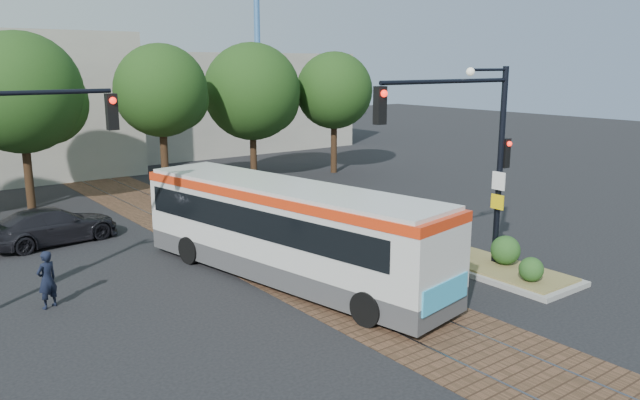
{
  "coord_description": "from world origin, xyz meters",
  "views": [
    {
      "loc": [
        -10.6,
        -12.4,
        6.29
      ],
      "look_at": [
        2.33,
        4.61,
        1.6
      ],
      "focal_mm": 35.0,
      "sensor_mm": 36.0,
      "label": 1
    }
  ],
  "objects_px": {
    "city_bus": "(286,227)",
    "signal_pole_main": "(475,139)",
    "traffic_island": "(491,260)",
    "parked_car": "(53,226)",
    "officer": "(47,280)"
  },
  "relations": [
    {
      "from": "officer",
      "to": "signal_pole_main",
      "type": "bearing_deg",
      "value": 131.54
    },
    {
      "from": "city_bus",
      "to": "traffic_island",
      "type": "relative_size",
      "value": 2.11
    },
    {
      "from": "officer",
      "to": "city_bus",
      "type": "bearing_deg",
      "value": 139.06
    },
    {
      "from": "signal_pole_main",
      "to": "officer",
      "type": "height_order",
      "value": "signal_pole_main"
    },
    {
      "from": "parked_car",
      "to": "city_bus",
      "type": "bearing_deg",
      "value": -158.35
    },
    {
      "from": "signal_pole_main",
      "to": "officer",
      "type": "xyz_separation_m",
      "value": [
        -10.81,
        5.01,
        -3.38
      ]
    },
    {
      "from": "city_bus",
      "to": "parked_car",
      "type": "xyz_separation_m",
      "value": [
        -4.49,
        8.18,
        -0.95
      ]
    },
    {
      "from": "officer",
      "to": "parked_car",
      "type": "bearing_deg",
      "value": -129.24
    },
    {
      "from": "city_bus",
      "to": "signal_pole_main",
      "type": "bearing_deg",
      "value": -43.95
    },
    {
      "from": "traffic_island",
      "to": "officer",
      "type": "bearing_deg",
      "value": 156.57
    },
    {
      "from": "traffic_island",
      "to": "city_bus",
      "type": "bearing_deg",
      "value": 150.33
    },
    {
      "from": "city_bus",
      "to": "parked_car",
      "type": "distance_m",
      "value": 9.38
    },
    {
      "from": "traffic_island",
      "to": "signal_pole_main",
      "type": "bearing_deg",
      "value": 174.64
    },
    {
      "from": "officer",
      "to": "parked_car",
      "type": "height_order",
      "value": "officer"
    },
    {
      "from": "city_bus",
      "to": "signal_pole_main",
      "type": "distance_m",
      "value": 6.07
    }
  ]
}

